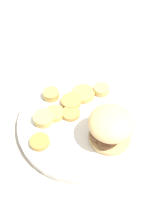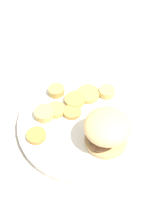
# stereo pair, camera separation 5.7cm
# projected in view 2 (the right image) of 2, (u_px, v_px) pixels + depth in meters

# --- Properties ---
(ground_plane) EXTENTS (4.00, 4.00, 0.00)m
(ground_plane) POSITION_uv_depth(u_px,v_px,m) (84.00, 124.00, 0.60)
(ground_plane) COLOR #B2A899
(dinner_plate) EXTENTS (0.30, 0.30, 0.02)m
(dinner_plate) POSITION_uv_depth(u_px,v_px,m) (84.00, 121.00, 0.59)
(dinner_plate) COLOR white
(dinner_plate) RESTS_ON ground_plane
(sandwich) EXTENTS (0.09, 0.11, 0.08)m
(sandwich) POSITION_uv_depth(u_px,v_px,m) (106.00, 130.00, 0.52)
(sandwich) COLOR tan
(sandwich) RESTS_ON dinner_plate
(potato_round_0) EXTENTS (0.04, 0.04, 0.02)m
(potato_round_0) POSITION_uv_depth(u_px,v_px,m) (107.00, 92.00, 0.63)
(potato_round_0) COLOR #DBB766
(potato_round_0) RESTS_ON dinner_plate
(potato_round_1) EXTENTS (0.04, 0.04, 0.02)m
(potato_round_1) POSITION_uv_depth(u_px,v_px,m) (44.00, 113.00, 0.59)
(potato_round_1) COLOR #DBB766
(potato_round_1) RESTS_ON dinner_plate
(potato_round_2) EXTENTS (0.04, 0.04, 0.01)m
(potato_round_2) POSITION_uv_depth(u_px,v_px,m) (72.00, 112.00, 0.59)
(potato_round_2) COLOR tan
(potato_round_2) RESTS_ON dinner_plate
(potato_round_3) EXTENTS (0.04, 0.04, 0.02)m
(potato_round_3) POSITION_uv_depth(u_px,v_px,m) (57.00, 91.00, 0.63)
(potato_round_3) COLOR tan
(potato_round_3) RESTS_ON dinner_plate
(potato_round_4) EXTENTS (0.05, 0.05, 0.01)m
(potato_round_4) POSITION_uv_depth(u_px,v_px,m) (75.00, 100.00, 0.61)
(potato_round_4) COLOR tan
(potato_round_4) RESTS_ON dinner_plate
(potato_round_5) EXTENTS (0.06, 0.06, 0.01)m
(potato_round_5) POSITION_uv_depth(u_px,v_px,m) (88.00, 94.00, 0.63)
(potato_round_5) COLOR tan
(potato_round_5) RESTS_ON dinner_plate
(potato_round_6) EXTENTS (0.04, 0.04, 0.01)m
(potato_round_6) POSITION_uv_depth(u_px,v_px,m) (36.00, 135.00, 0.55)
(potato_round_6) COLOR #BC8942
(potato_round_6) RESTS_ON dinner_plate
(potato_round_7) EXTENTS (0.04, 0.04, 0.01)m
(potato_round_7) POSITION_uv_depth(u_px,v_px,m) (56.00, 110.00, 0.59)
(potato_round_7) COLOR tan
(potato_round_7) RESTS_ON dinner_plate
(fork) EXTENTS (0.11, 0.15, 0.00)m
(fork) POSITION_uv_depth(u_px,v_px,m) (141.00, 57.00, 0.75)
(fork) COLOR silver
(fork) RESTS_ON ground_plane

